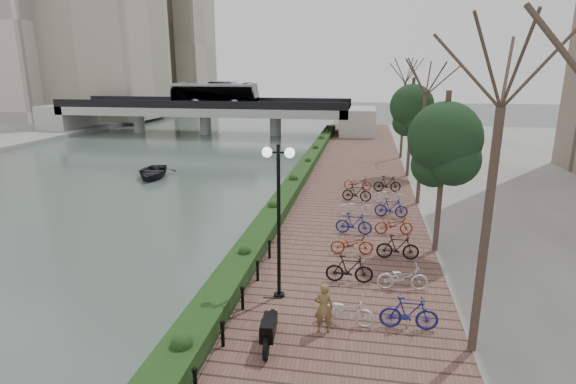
% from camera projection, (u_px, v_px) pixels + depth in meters
% --- Properties ---
extents(ground, '(220.00, 220.00, 0.00)m').
position_uv_depth(ground, '(160.00, 380.00, 11.55)').
color(ground, '#59595B').
rests_on(ground, ground).
extents(river_water, '(30.00, 130.00, 0.02)m').
position_uv_depth(river_water, '(124.00, 166.00, 37.81)').
color(river_water, '#495C56').
rests_on(river_water, ground).
extents(promenade, '(8.00, 75.00, 0.50)m').
position_uv_depth(promenade, '(347.00, 197.00, 27.48)').
color(promenade, brown).
rests_on(promenade, ground).
extents(hedge, '(1.10, 56.00, 0.60)m').
position_uv_depth(hedge, '(298.00, 177.00, 30.28)').
color(hedge, '#193212').
rests_on(hedge, promenade).
extents(chain_fence, '(0.10, 14.10, 0.70)m').
position_uv_depth(chain_fence, '(233.00, 315.00, 13.01)').
color(chain_fence, black).
rests_on(chain_fence, promenade).
extents(lamppost, '(1.02, 0.32, 5.07)m').
position_uv_depth(lamppost, '(279.00, 190.00, 13.90)').
color(lamppost, black).
rests_on(lamppost, promenade).
extents(motorcycle, '(0.66, 1.70, 1.04)m').
position_uv_depth(motorcycle, '(269.00, 327.00, 12.12)').
color(motorcycle, black).
rests_on(motorcycle, promenade).
extents(pedestrian, '(0.60, 0.44, 1.50)m').
position_uv_depth(pedestrian, '(324.00, 308.00, 12.65)').
color(pedestrian, brown).
rests_on(pedestrian, promenade).
extents(bicycle_parking, '(2.40, 17.32, 1.00)m').
position_uv_depth(bicycle_parking, '(374.00, 224.00, 20.41)').
color(bicycle_parking, silver).
rests_on(bicycle_parking, promenade).
extents(street_trees, '(3.20, 37.12, 6.80)m').
position_uv_depth(street_trees, '(429.00, 158.00, 21.34)').
color(street_trees, '#3B3023').
rests_on(street_trees, promenade).
extents(bridge, '(36.00, 10.77, 6.50)m').
position_uv_depth(bridge, '(207.00, 107.00, 55.92)').
color(bridge, '#999A95').
rests_on(bridge, ground).
extents(boat, '(3.87, 4.74, 0.86)m').
position_uv_depth(boat, '(153.00, 172.00, 33.45)').
color(boat, black).
rests_on(boat, river_water).
extents(far_buildings, '(35.00, 38.00, 38.00)m').
position_uv_depth(far_buildings, '(95.00, 21.00, 76.94)').
color(far_buildings, '#A39A88').
rests_on(far_buildings, far_bank).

